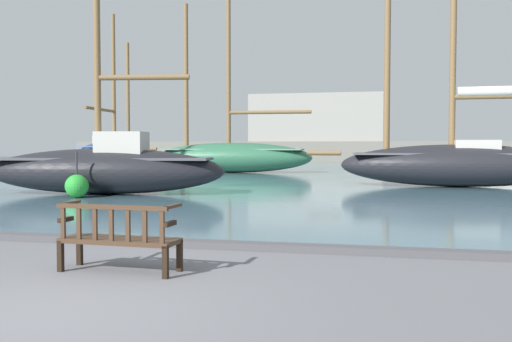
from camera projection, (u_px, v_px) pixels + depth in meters
The scene contains 10 objects.
ground_plane at pixel (42, 313), 5.76m from camera, with size 160.00×160.00×0.00m, color slate.
harbor_water at pixel (344, 165), 48.63m from camera, with size 100.00×80.00×0.08m, color slate.
quay_edge_kerb at pixel (177, 243), 9.51m from camera, with size 40.00×0.30×0.12m, color #4C4C50.
park_bench at pixel (119, 237), 7.59m from camera, with size 1.62×0.60×0.92m.
sailboat_nearest_starboard at pixel (232, 154), 34.05m from camera, with size 10.81×3.00×13.14m.
sailboat_outer_starboard at pixel (458, 160), 22.25m from camera, with size 10.46×2.64×10.23m.
sailboat_nearest_port at pixel (113, 151), 43.88m from camera, with size 3.39×12.42×11.70m.
sailboat_distant_harbor at pixel (105, 166), 18.95m from camera, with size 9.77×3.44×11.37m.
channel_buoy at pixel (77, 186), 17.56m from camera, with size 0.72×0.72×1.42m.
far_breakwater at pixel (342, 142), 56.01m from camera, with size 57.90×2.40×6.84m.
Camera 1 is at (3.37, -5.07, 1.69)m, focal length 40.00 mm.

